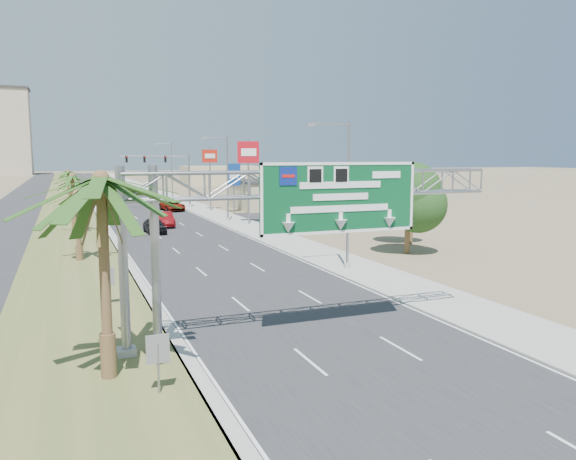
% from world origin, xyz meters
% --- Properties ---
extents(ground, '(600.00, 600.00, 0.00)m').
position_xyz_m(ground, '(0.00, 0.00, 0.00)').
color(ground, '#8C7A59').
rests_on(ground, ground).
extents(road, '(12.00, 300.00, 0.02)m').
position_xyz_m(road, '(0.00, 110.00, 0.01)').
color(road, '#28282B').
rests_on(road, ground).
extents(sidewalk_right, '(4.00, 300.00, 0.10)m').
position_xyz_m(sidewalk_right, '(8.50, 110.00, 0.05)').
color(sidewalk_right, '#9E9B93').
rests_on(sidewalk_right, ground).
extents(median_grass, '(7.00, 300.00, 0.12)m').
position_xyz_m(median_grass, '(-10.00, 110.00, 0.06)').
color(median_grass, '#4D602A').
rests_on(median_grass, ground).
extents(opposing_road, '(8.00, 300.00, 0.02)m').
position_xyz_m(opposing_road, '(-17.00, 110.00, 0.01)').
color(opposing_road, '#28282B').
rests_on(opposing_road, ground).
extents(sign_gantry, '(16.75, 1.24, 7.50)m').
position_xyz_m(sign_gantry, '(-1.06, 9.93, 6.06)').
color(sign_gantry, gray).
rests_on(sign_gantry, ground).
extents(palm_near, '(5.70, 5.70, 8.35)m').
position_xyz_m(palm_near, '(-9.20, 8.00, 6.93)').
color(palm_near, brown).
rests_on(palm_near, ground).
extents(palm_row_b, '(3.99, 3.99, 5.95)m').
position_xyz_m(palm_row_b, '(-9.50, 32.00, 4.90)').
color(palm_row_b, brown).
rests_on(palm_row_b, ground).
extents(palm_row_c, '(3.99, 3.99, 6.75)m').
position_xyz_m(palm_row_c, '(-9.50, 48.00, 5.66)').
color(palm_row_c, brown).
rests_on(palm_row_c, ground).
extents(palm_row_d, '(3.99, 3.99, 5.45)m').
position_xyz_m(palm_row_d, '(-9.50, 66.00, 4.42)').
color(palm_row_d, brown).
rests_on(palm_row_d, ground).
extents(palm_row_e, '(3.99, 3.99, 6.15)m').
position_xyz_m(palm_row_e, '(-9.50, 85.00, 5.09)').
color(palm_row_e, brown).
rests_on(palm_row_e, ground).
extents(palm_row_f, '(3.99, 3.99, 5.75)m').
position_xyz_m(palm_row_f, '(-9.50, 110.00, 4.71)').
color(palm_row_f, brown).
rests_on(palm_row_f, ground).
extents(streetlight_near, '(3.27, 0.44, 10.00)m').
position_xyz_m(streetlight_near, '(7.30, 22.00, 4.69)').
color(streetlight_near, gray).
rests_on(streetlight_near, ground).
extents(streetlight_mid, '(3.27, 0.44, 10.00)m').
position_xyz_m(streetlight_mid, '(7.30, 52.00, 4.69)').
color(streetlight_mid, gray).
rests_on(streetlight_mid, ground).
extents(streetlight_far, '(3.27, 0.44, 10.00)m').
position_xyz_m(streetlight_far, '(7.30, 88.00, 4.69)').
color(streetlight_far, gray).
rests_on(streetlight_far, ground).
extents(signal_mast, '(10.28, 0.71, 8.00)m').
position_xyz_m(signal_mast, '(5.17, 71.97, 4.85)').
color(signal_mast, gray).
rests_on(signal_mast, ground).
extents(store_building, '(18.00, 10.00, 4.00)m').
position_xyz_m(store_building, '(22.00, 66.00, 2.00)').
color(store_building, tan).
rests_on(store_building, ground).
extents(oak_near, '(4.50, 4.50, 6.80)m').
position_xyz_m(oak_near, '(15.00, 26.00, 4.53)').
color(oak_near, brown).
rests_on(oak_near, ground).
extents(oak_far, '(3.50, 3.50, 5.60)m').
position_xyz_m(oak_far, '(18.00, 30.00, 3.82)').
color(oak_far, brown).
rests_on(oak_far, ground).
extents(median_signback_a, '(0.75, 0.08, 2.08)m').
position_xyz_m(median_signback_a, '(-7.80, 6.00, 1.45)').
color(median_signback_a, gray).
rests_on(median_signback_a, ground).
extents(median_signback_b, '(0.75, 0.08, 2.08)m').
position_xyz_m(median_signback_b, '(-8.50, 18.00, 1.45)').
color(median_signback_b, gray).
rests_on(median_signback_b, ground).
extents(tower_distant, '(20.00, 16.00, 35.00)m').
position_xyz_m(tower_distant, '(-32.00, 250.00, 17.50)').
color(tower_distant, tan).
rests_on(tower_distant, ground).
extents(building_distant_right, '(20.00, 12.00, 5.00)m').
position_xyz_m(building_distant_right, '(30.00, 140.00, 2.50)').
color(building_distant_right, tan).
rests_on(building_distant_right, ground).
extents(car_left_lane, '(2.02, 4.59, 1.54)m').
position_xyz_m(car_left_lane, '(-2.00, 45.51, 0.77)').
color(car_left_lane, black).
rests_on(car_left_lane, ground).
extents(car_mid_lane, '(1.79, 4.99, 1.64)m').
position_xyz_m(car_mid_lane, '(-0.22, 50.50, 0.82)').
color(car_mid_lane, '#65090D').
rests_on(car_mid_lane, ground).
extents(car_right_lane, '(3.11, 5.75, 1.53)m').
position_xyz_m(car_right_lane, '(3.89, 68.21, 0.77)').
color(car_right_lane, gray).
rests_on(car_right_lane, ground).
extents(car_far, '(1.87, 4.51, 1.31)m').
position_xyz_m(car_far, '(-2.90, 81.21, 0.65)').
color(car_far, black).
rests_on(car_far, ground).
extents(pole_sign_red_near, '(2.38, 1.00, 9.57)m').
position_xyz_m(pole_sign_red_near, '(9.00, 48.64, 7.58)').
color(pole_sign_red_near, gray).
rests_on(pole_sign_red_near, ground).
extents(pole_sign_blue, '(2.02, 0.69, 6.93)m').
position_xyz_m(pole_sign_blue, '(11.38, 62.72, 5.00)').
color(pole_sign_blue, gray).
rests_on(pole_sign_blue, ground).
extents(pole_sign_red_far, '(2.22, 0.69, 8.86)m').
position_xyz_m(pole_sign_red_far, '(9.00, 66.41, 7.01)').
color(pole_sign_red_far, gray).
rests_on(pole_sign_red_far, ground).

